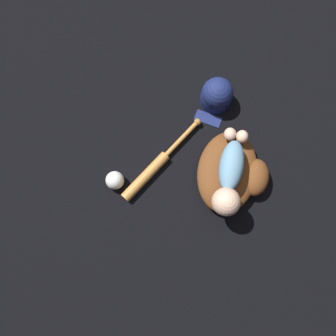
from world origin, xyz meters
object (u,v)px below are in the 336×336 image
baseball (115,180)px  baseball_bat (153,168)px  baby_figure (230,177)px  baseball_cap (217,95)px  baseball_glove (232,172)px

baseball → baseball_bat: bearing=109.1°
baby_figure → baseball: size_ratio=4.73×
baby_figure → baseball: 0.48m
baseball_cap → baseball: bearing=-49.3°
baseball_cap → baby_figure: bearing=2.9°
baseball_glove → baby_figure: size_ratio=1.10×
baby_figure → baseball_cap: baby_figure is taller
baseball_bat → baseball: 0.17m
baby_figure → baseball_cap: bearing=-177.1°
baseball_glove → baseball: (0.03, -0.50, -0.01)m
baseball_glove → baseball: size_ratio=5.18×
baby_figure → baseball: (-0.01, -0.47, -0.11)m
baseball → baseball_cap: baseball_cap is taller
baby_figure → baseball: bearing=-91.7°
baby_figure → baseball: baby_figure is taller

